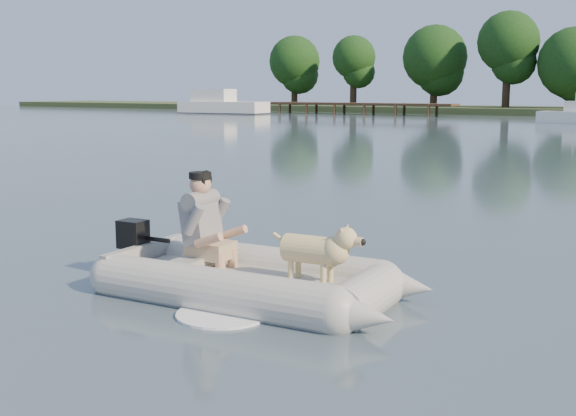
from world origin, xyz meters
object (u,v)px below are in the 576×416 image
Objects in this scene: dinghy at (254,242)px; cabin_cruiser at (223,102)px; man at (203,219)px; dog at (311,254)px; dock at (359,109)px.

cabin_cruiser is at bearing 123.96° from dinghy.
man is 0.13× the size of cabin_cruiser.
man is 1.38m from dog.
cabin_cruiser is at bearing 123.42° from man.
cabin_cruiser is (-38.13, 45.98, 0.61)m from dog.
man is (-0.70, -0.01, 0.19)m from dinghy.
dock is at bearing 111.30° from man.
dinghy is 0.53× the size of cabin_cruiser.
man reaches higher than dog.
cabin_cruiser reaches higher than dog.
dinghy is 4.88× the size of dog.
dock is at bearing 111.92° from dinghy.
dog is (1.35, 0.12, -0.26)m from man.
dog is at bearing 4.57° from dinghy.
dog is (0.64, 0.11, -0.07)m from dinghy.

